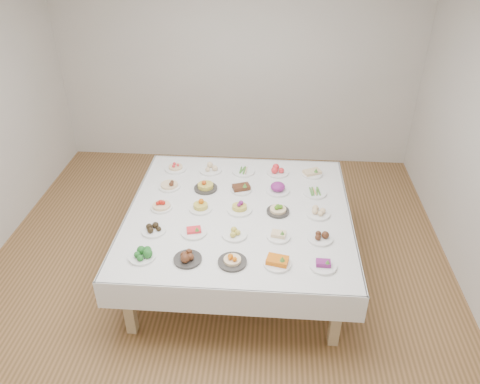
# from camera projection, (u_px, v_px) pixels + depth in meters

# --- Properties ---
(room_envelope) EXTENTS (5.02, 5.02, 2.81)m
(room_envelope) POSITION_uv_depth(u_px,v_px,m) (213.00, 106.00, 4.06)
(room_envelope) COLOR #96683E
(room_envelope) RESTS_ON ground
(display_table) EXTENTS (2.20, 2.20, 0.75)m
(display_table) POSITION_uv_depth(u_px,v_px,m) (239.00, 217.00, 4.64)
(display_table) COLOR white
(display_table) RESTS_ON ground
(dish_0) EXTENTS (0.23, 0.23, 0.11)m
(dish_0) POSITION_uv_depth(u_px,v_px,m) (142.00, 253.00, 3.99)
(dish_0) COLOR white
(dish_0) RESTS_ON display_table
(dish_1) EXTENTS (0.24, 0.24, 0.11)m
(dish_1) POSITION_uv_depth(u_px,v_px,m) (187.00, 256.00, 3.95)
(dish_1) COLOR #2E2B29
(dish_1) RESTS_ON display_table
(dish_2) EXTENTS (0.24, 0.24, 0.13)m
(dish_2) POSITION_uv_depth(u_px,v_px,m) (232.00, 258.00, 3.92)
(dish_2) COLOR #2E2B29
(dish_2) RESTS_ON display_table
(dish_3) EXTENTS (0.24, 0.24, 0.11)m
(dish_3) POSITION_uv_depth(u_px,v_px,m) (277.00, 260.00, 3.91)
(dish_3) COLOR white
(dish_3) RESTS_ON display_table
(dish_4) EXTENTS (0.23, 0.23, 0.09)m
(dish_4) POSITION_uv_depth(u_px,v_px,m) (323.00, 264.00, 3.89)
(dish_4) COLOR white
(dish_4) RESTS_ON display_table
(dish_5) EXTENTS (0.22, 0.22, 0.10)m
(dish_5) POSITION_uv_depth(u_px,v_px,m) (153.00, 228.00, 4.30)
(dish_5) COLOR white
(dish_5) RESTS_ON display_table
(dish_6) EXTENTS (0.24, 0.24, 0.10)m
(dish_6) POSITION_uv_depth(u_px,v_px,m) (194.00, 230.00, 4.28)
(dish_6) COLOR white
(dish_6) RESTS_ON display_table
(dish_7) EXTENTS (0.23, 0.23, 0.09)m
(dish_7) POSITION_uv_depth(u_px,v_px,m) (235.00, 233.00, 4.25)
(dish_7) COLOR white
(dish_7) RESTS_ON display_table
(dish_8) EXTENTS (0.21, 0.21, 0.09)m
(dish_8) POSITION_uv_depth(u_px,v_px,m) (279.00, 235.00, 4.23)
(dish_8) COLOR white
(dish_8) RESTS_ON display_table
(dish_9) EXTENTS (0.23, 0.23, 0.10)m
(dish_9) POSITION_uv_depth(u_px,v_px,m) (320.00, 236.00, 4.20)
(dish_9) COLOR white
(dish_9) RESTS_ON display_table
(dish_10) EXTENTS (0.23, 0.23, 0.12)m
(dish_10) POSITION_uv_depth(u_px,v_px,m) (161.00, 204.00, 4.61)
(dish_10) COLOR white
(dish_10) RESTS_ON display_table
(dish_11) EXTENTS (0.22, 0.22, 0.13)m
(dish_11) POSITION_uv_depth(u_px,v_px,m) (201.00, 205.00, 4.60)
(dish_11) COLOR white
(dish_11) RESTS_ON display_table
(dish_12) EXTENTS (0.24, 0.24, 0.12)m
(dish_12) POSITION_uv_depth(u_px,v_px,m) (239.00, 207.00, 4.58)
(dish_12) COLOR white
(dish_12) RESTS_ON display_table
(dish_13) EXTENTS (0.22, 0.22, 0.13)m
(dish_13) POSITION_uv_depth(u_px,v_px,m) (278.00, 207.00, 4.55)
(dish_13) COLOR #2E2B29
(dish_13) RESTS_ON display_table
(dish_14) EXTENTS (0.23, 0.23, 0.09)m
(dish_14) POSITION_uv_depth(u_px,v_px,m) (318.00, 212.00, 4.53)
(dish_14) COLOR white
(dish_14) RESTS_ON display_table
(dish_15) EXTENTS (0.23, 0.23, 0.13)m
(dish_15) POSITION_uv_depth(u_px,v_px,m) (169.00, 183.00, 4.94)
(dish_15) COLOR white
(dish_15) RESTS_ON display_table
(dish_16) EXTENTS (0.24, 0.24, 0.15)m
(dish_16) POSITION_uv_depth(u_px,v_px,m) (205.00, 184.00, 4.91)
(dish_16) COLOR #2E2B29
(dish_16) RESTS_ON display_table
(dish_17) EXTENTS (0.22, 0.22, 0.11)m
(dish_17) POSITION_uv_depth(u_px,v_px,m) (241.00, 187.00, 4.90)
(dish_17) COLOR white
(dish_17) RESTS_ON display_table
(dish_18) EXTENTS (0.24, 0.24, 0.14)m
(dish_18) POSITION_uv_depth(u_px,v_px,m) (278.00, 186.00, 4.87)
(dish_18) COLOR white
(dish_18) RESTS_ON display_table
(dish_19) EXTENTS (0.24, 0.24, 0.05)m
(dish_19) POSITION_uv_depth(u_px,v_px,m) (315.00, 192.00, 4.86)
(dish_19) COLOR white
(dish_19) RESTS_ON display_table
(dish_20) EXTENTS (0.24, 0.24, 0.12)m
(dish_20) POSITION_uv_depth(u_px,v_px,m) (175.00, 166.00, 5.27)
(dish_20) COLOR white
(dish_20) RESTS_ON display_table
(dish_21) EXTENTS (0.25, 0.25, 0.11)m
(dish_21) POSITION_uv_depth(u_px,v_px,m) (211.00, 168.00, 5.25)
(dish_21) COLOR white
(dish_21) RESTS_ON display_table
(dish_22) EXTENTS (0.25, 0.25, 0.05)m
(dish_22) POSITION_uv_depth(u_px,v_px,m) (243.00, 171.00, 5.24)
(dish_22) COLOR white
(dish_22) RESTS_ON display_table
(dish_23) EXTENTS (0.24, 0.24, 0.11)m
(dish_23) POSITION_uv_depth(u_px,v_px,m) (278.00, 170.00, 5.21)
(dish_23) COLOR white
(dish_23) RESTS_ON display_table
(dish_24) EXTENTS (0.22, 0.22, 0.11)m
(dish_24) POSITION_uv_depth(u_px,v_px,m) (312.00, 171.00, 5.18)
(dish_24) COLOR white
(dish_24) RESTS_ON display_table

